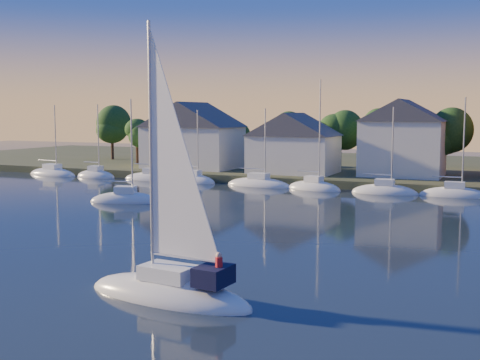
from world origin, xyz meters
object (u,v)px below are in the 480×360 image
Objects in this scene: hero_sailboat at (171,287)px; drifting_sailboat_left at (126,201)px; clubhouse_centre at (294,142)px; clubhouse_east at (403,137)px; clubhouse_west at (193,134)px.

drifting_sailboat_left is at bearing -45.94° from hero_sailboat.
clubhouse_centre is 1.10× the size of clubhouse_east.
clubhouse_west is 0.94× the size of hero_sailboat.
clubhouse_west is at bearing 176.42° from clubhouse_centre.
clubhouse_west is at bearing -178.09° from clubhouse_east.
hero_sailboat is at bearing -69.78° from drifting_sailboat_left.
clubhouse_west reaches higher than drifting_sailboat_left.
drifting_sailboat_left is at bearing -108.52° from clubhouse_centre.
drifting_sailboat_left is (-22.81, -28.32, -5.90)m from clubhouse_east.
hero_sailboat is at bearing -92.29° from clubhouse_east.
clubhouse_west is 1.18× the size of drifting_sailboat_left.
clubhouse_centre is at bearing -3.58° from clubhouse_west.
clubhouse_centre is (16.00, -1.00, -0.80)m from clubhouse_west.
clubhouse_west is 16.05m from clubhouse_centre.
hero_sailboat is (-2.15, -53.95, -5.40)m from clubhouse_east.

